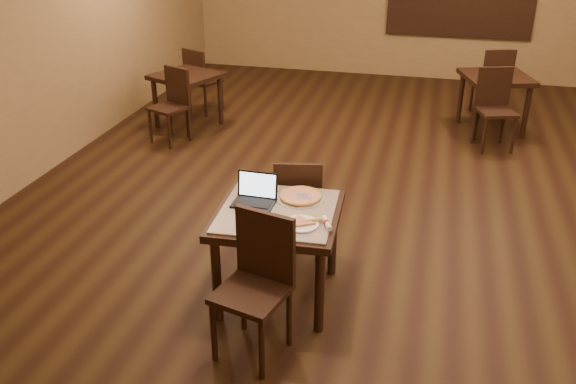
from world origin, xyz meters
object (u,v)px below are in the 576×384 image
(chair_main_far, at_px, (298,202))
(other_table_a, at_px, (495,85))
(other_table_b_chair_near, at_px, (173,101))
(chair_main_near, at_px, (258,277))
(other_table_a_chair_near, at_px, (495,104))
(other_table_a_chair_far, at_px, (494,79))
(tiled_table, at_px, (278,222))
(other_table_b, at_px, (187,83))
(laptop, at_px, (256,195))
(pizza_pan, at_px, (300,197))
(other_table_b_chair_far, at_px, (200,77))

(chair_main_far, height_order, other_table_a, chair_main_far)
(other_table_a, relative_size, other_table_b_chair_near, 1.09)
(chair_main_near, xyz_separation_m, chair_main_far, (-0.01, 1.23, -0.05))
(chair_main_far, relative_size, other_table_a_chair_near, 0.94)
(other_table_a_chair_near, height_order, other_table_a_chair_far, same)
(chair_main_far, distance_m, other_table_a_chair_near, 3.59)
(tiled_table, xyz_separation_m, other_table_a_chair_near, (1.79, 3.74, -0.10))
(other_table_b, relative_size, other_table_b_chair_near, 1.08)
(other_table_a, bearing_deg, chair_main_far, -133.21)
(chair_main_near, distance_m, other_table_a, 5.25)
(other_table_a_chair_near, xyz_separation_m, other_table_b, (-3.98, -0.21, 0.04))
(laptop, distance_m, other_table_b, 3.97)
(pizza_pan, height_order, other_table_b_chair_near, other_table_b_chair_near)
(other_table_b_chair_near, xyz_separation_m, other_table_b_chair_far, (-0.06, 1.10, 0.00))
(chair_main_far, bearing_deg, other_table_b_chair_near, -58.31)
(chair_main_near, bearing_deg, other_table_b, 132.50)
(laptop, relative_size, other_table_a_chair_near, 0.32)
(pizza_pan, bearing_deg, other_table_a_chair_near, 64.56)
(chair_main_far, height_order, other_table_b, chair_main_far)
(other_table_b_chair_near, bearing_deg, other_table_b_chair_far, 116.33)
(pizza_pan, height_order, other_table_b_chair_far, other_table_b_chair_far)
(other_table_a, bearing_deg, other_table_a_chair_far, 70.14)
(other_table_a_chair_far, relative_size, other_table_b, 0.97)
(laptop, height_order, other_table_b_chair_near, laptop)
(other_table_b_chair_far, bearing_deg, other_table_a_chair_far, -145.64)
(other_table_a_chair_near, bearing_deg, other_table_b, 165.73)
(other_table_a_chair_near, bearing_deg, other_table_b_chair_far, 157.84)
(chair_main_far, xyz_separation_m, other_table_a, (1.80, 3.70, 0.11))
(pizza_pan, height_order, other_table_a, pizza_pan)
(laptop, bearing_deg, chair_main_far, 68.38)
(pizza_pan, bearing_deg, laptop, -156.42)
(chair_main_near, distance_m, other_table_b_chair_far, 5.21)
(laptop, distance_m, other_table_a, 4.68)
(chair_main_far, relative_size, other_table_a, 0.91)
(pizza_pan, bearing_deg, other_table_b, 125.13)
(chair_main_near, bearing_deg, chair_main_far, 104.65)
(other_table_b_chair_far, bearing_deg, other_table_a_chair_near, -161.84)
(other_table_a, bearing_deg, other_table_b, 173.84)
(other_table_b, bearing_deg, pizza_pan, -31.86)
(pizza_pan, bearing_deg, chair_main_near, -96.54)
(pizza_pan, bearing_deg, chair_main_far, 105.36)
(pizza_pan, xyz_separation_m, other_table_a_chair_near, (1.67, 3.50, -0.21))
(tiled_table, height_order, other_table_a, tiled_table)
(other_table_a_chair_far, xyz_separation_m, other_table_b_chair_far, (-4.06, -0.82, -0.03))
(chair_main_near, relative_size, other_table_a, 1.00)
(other_table_a_chair_far, bearing_deg, pizza_pan, 52.45)
(other_table_a_chair_near, bearing_deg, laptop, -135.92)
(chair_main_far, xyz_separation_m, other_table_b_chair_far, (-2.24, 3.46, 0.01))
(chair_main_far, bearing_deg, pizza_pan, 94.31)
(laptop, xyz_separation_m, other_table_b, (-1.99, 3.43, -0.22))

